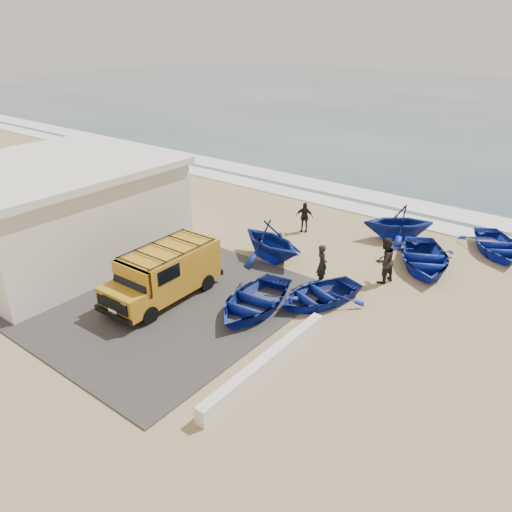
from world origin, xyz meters
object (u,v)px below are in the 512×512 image
Objects in this scene: boat_far_left at (399,222)px; boat_mid_right at (424,258)px; building at (55,210)px; boat_mid_left at (270,241)px; boat_near_left at (254,301)px; fisherman_back at (304,217)px; parapet at (267,363)px; fisherman_front at (322,265)px; van at (165,272)px; fisherman_middle at (384,260)px; boat_far_right at (496,245)px; boat_near_right at (319,294)px.

boat_mid_right is at bearing 6.76° from boat_far_left.
building is 2.72× the size of boat_mid_left.
fisherman_back is at bearing 101.73° from boat_near_left.
parapet is 3.47× the size of fisherman_front.
van reaches higher than boat_mid_right.
fisherman_middle is (6.06, 6.37, -0.13)m from van.
parapet is at bearing -4.58° from building.
fisherman_middle is (12.79, 6.58, -1.19)m from building.
fisherman_middle is 1.26× the size of fisherman_back.
parapet is at bearing -134.84° from boat_far_right.
fisherman_middle is (0.29, 7.58, 0.70)m from parapet.
building is 5.44× the size of fisherman_front.
fisherman_front is at bearing -154.00° from boat_far_right.
fisherman_back reaches higher than boat_far_right.
boat_far_left is at bearing -146.37° from fisherman_middle.
boat_far_right is at bearing 38.33° from building.
van is 1.43× the size of boat_far_left.
fisherman_middle reaches higher than boat_mid_right.
building reaches higher than fisherman_back.
parapet is 11.52m from fisherman_back.
building is 2.44× the size of boat_far_right.
boat_far_left is 1.95× the size of fisherman_front.
boat_mid_left is at bearing -60.46° from fisherman_middle.
parapet is 13.82m from boat_far_right.
boat_near_right is at bearing 154.69° from fisherman_front.
parapet is at bearing 142.57° from fisherman_front.
fisherman_back is (-5.55, 2.65, -0.20)m from fisherman_middle.
fisherman_middle is at bearing 45.34° from van.
building is 2.64× the size of boat_near_right.
parapet is 4.57m from boat_near_right.
fisherman_middle is at bearing -137.14° from boat_mid_right.
building reaches higher than boat_near_right.
van is 1.36× the size of boat_near_right.
boat_near_right is at bearing -137.78° from boat_mid_right.
boat_mid_left is (1.12, 5.28, -0.20)m from van.
fisherman_front is at bearing 24.17° from building.
van reaches higher than boat_far_left.
boat_near_left is at bearing -11.84° from fisherman_middle.
fisherman_middle reaches higher than boat_near_right.
building is 12.68m from parapet.
boat_far_left is at bearing -57.66° from fisherman_front.
boat_mid_right is at bearing 33.18° from building.
fisherman_back reaches higher than boat_near_right.
fisherman_front is 2.56m from fisherman_middle.
boat_mid_left reaches higher than boat_mid_right.
fisherman_back is (-3.64, 4.35, -0.09)m from fisherman_front.
parapet is 3.89× the size of fisherman_back.
boat_far_right is (2.10, 3.52, -0.05)m from boat_mid_right.
fisherman_middle is at bearing 53.03° from boat_near_left.
building reaches higher than boat_mid_right.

